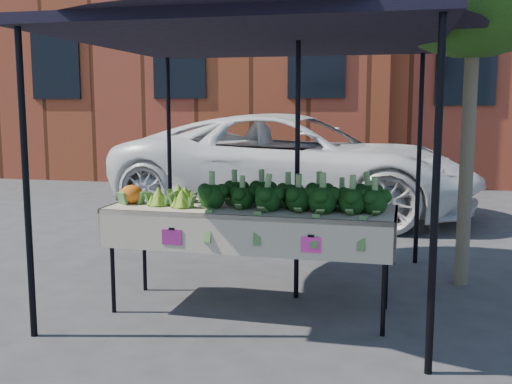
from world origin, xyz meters
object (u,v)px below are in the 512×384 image
Objects in this scene: table at (251,259)px; vehicle at (296,31)px; canopy at (261,147)px; street_tree at (470,87)px.

vehicle is at bearing 94.90° from table.
canopy is at bearing -168.25° from vehicle.
table is at bearing -86.90° from canopy.
canopy is (-0.03, 0.52, 0.92)m from table.
street_tree reaches higher than canopy.
table is 0.41× the size of vehicle.
canopy is 2.07m from street_tree.
table is at bearing -146.37° from street_tree.
table is 2.65m from street_tree.
canopy is 0.54× the size of vehicle.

